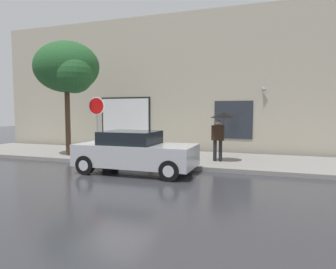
{
  "coord_description": "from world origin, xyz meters",
  "views": [
    {
      "loc": [
        5.06,
        -9.08,
        2.11
      ],
      "look_at": [
        1.34,
        1.8,
        1.2
      ],
      "focal_mm": 31.64,
      "sensor_mm": 36.0,
      "label": 1
    }
  ],
  "objects": [
    {
      "name": "pedestrian_with_umbrella",
      "position": [
        3.33,
        2.43,
        1.7
      ],
      "size": [
        1.06,
        1.06,
        1.92
      ],
      "color": "black",
      "rests_on": "sidewalk"
    },
    {
      "name": "street_tree",
      "position": [
        -3.25,
        1.79,
        3.94
      ],
      "size": [
        2.94,
        2.5,
        4.99
      ],
      "color": "#4C3823",
      "rests_on": "sidewalk"
    },
    {
      "name": "parked_car",
      "position": [
        0.74,
        0.05,
        0.71
      ],
      "size": [
        4.06,
        1.86,
        1.43
      ],
      "color": "#B7BABF",
      "rests_on": "ground"
    },
    {
      "name": "fire_hydrant",
      "position": [
        1.02,
        1.77,
        0.54
      ],
      "size": [
        0.3,
        0.44,
        0.8
      ],
      "color": "white",
      "rests_on": "sidewalk"
    },
    {
      "name": "building_facade",
      "position": [
        -0.01,
        5.5,
        3.48
      ],
      "size": [
        20.0,
        0.67,
        7.0
      ],
      "color": "#B2A893",
      "rests_on": "ground"
    },
    {
      "name": "ground_plane",
      "position": [
        0.0,
        0.0,
        0.0
      ],
      "size": [
        60.0,
        60.0,
        0.0
      ],
      "primitive_type": "plane",
      "color": "#333338"
    },
    {
      "name": "sidewalk",
      "position": [
        0.0,
        3.0,
        0.07
      ],
      "size": [
        20.0,
        4.0,
        0.15
      ],
      "primitive_type": "cube",
      "color": "gray",
      "rests_on": "ground"
    },
    {
      "name": "stop_sign",
      "position": [
        -1.69,
        1.55,
        1.95
      ],
      "size": [
        0.76,
        0.1,
        2.55
      ],
      "color": "gray",
      "rests_on": "sidewalk"
    }
  ]
}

